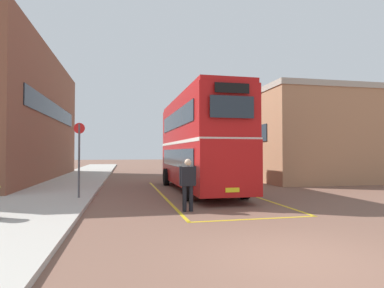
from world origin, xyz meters
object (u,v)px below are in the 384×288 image
Objects in this scene: double_decker_bus at (199,142)px; pedestrian_boarding at (188,181)px; single_deck_bus at (197,156)px; bus_stop_sign at (79,153)px.

pedestrian_boarding is at bearing -106.47° from double_decker_bus.
double_decker_bus is 5.81× the size of pedestrian_boarding.
single_deck_bus reaches higher than pedestrian_boarding.
bus_stop_sign is (-8.90, -17.78, 0.30)m from single_deck_bus.
double_decker_bus reaches higher than pedestrian_boarding.
single_deck_bus is 5.18× the size of pedestrian_boarding.
bus_stop_sign reaches higher than pedestrian_boarding.
bus_stop_sign reaches higher than single_deck_bus.
double_decker_bus reaches higher than bus_stop_sign.
bus_stop_sign is (-5.50, -2.30, -0.57)m from double_decker_bus.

